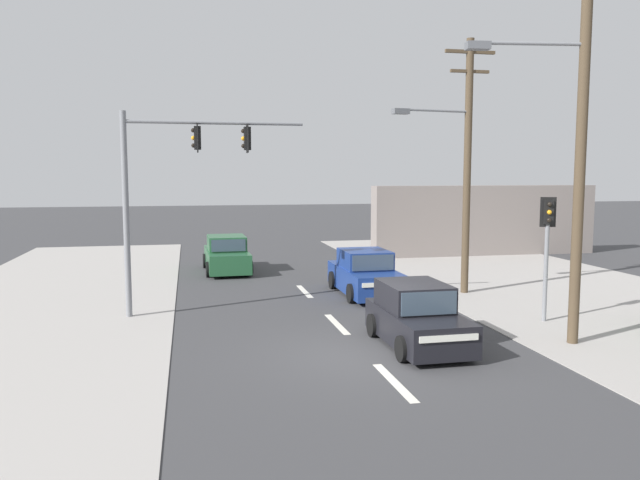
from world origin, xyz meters
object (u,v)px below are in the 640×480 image
at_px(sedan_crossing_left, 365,275).
at_px(traffic_signal_mast, 171,176).
at_px(pedestal_signal_right_kerb, 547,238).
at_px(utility_pole_foreground_right, 577,124).
at_px(hatchback_oncoming_mid, 417,317).
at_px(utility_pole_midground_right, 464,158).
at_px(sedan_kerbside_parked, 227,255).

bearing_deg(sedan_crossing_left, traffic_signal_mast, -163.49).
relative_size(traffic_signal_mast, pedestal_signal_right_kerb, 1.69).
height_order(utility_pole_foreground_right, hatchback_oncoming_mid, utility_pole_foreground_right).
xyz_separation_m(utility_pole_midground_right, traffic_signal_mast, (-9.84, -1.41, -0.60)).
height_order(sedan_kerbside_parked, sedan_crossing_left, same).
xyz_separation_m(hatchback_oncoming_mid, sedan_kerbside_parked, (-3.86, 12.69, 0.00)).
relative_size(pedestal_signal_right_kerb, hatchback_oncoming_mid, 0.97).
xyz_separation_m(pedestal_signal_right_kerb, hatchback_oncoming_mid, (-4.45, -1.58, -1.71)).
bearing_deg(utility_pole_foreground_right, utility_pole_midground_right, 88.24).
bearing_deg(traffic_signal_mast, utility_pole_midground_right, 8.15).
bearing_deg(utility_pole_midground_right, traffic_signal_mast, -171.85).
bearing_deg(hatchback_oncoming_mid, traffic_signal_mast, 141.88).
xyz_separation_m(utility_pole_foreground_right, hatchback_oncoming_mid, (-3.73, 0.63, -4.70)).
height_order(pedestal_signal_right_kerb, sedan_kerbside_parked, pedestal_signal_right_kerb).
bearing_deg(traffic_signal_mast, utility_pole_foreground_right, -28.63).
xyz_separation_m(traffic_signal_mast, hatchback_oncoming_mid, (5.90, -4.63, -3.44)).
distance_m(utility_pole_midground_right, sedan_crossing_left, 5.29).
xyz_separation_m(utility_pole_midground_right, sedan_crossing_left, (-3.37, 0.51, -4.04)).
height_order(utility_pole_midground_right, hatchback_oncoming_mid, utility_pole_midground_right).
height_order(traffic_signal_mast, pedestal_signal_right_kerb, traffic_signal_mast).
relative_size(utility_pole_midground_right, traffic_signal_mast, 1.46).
distance_m(utility_pole_foreground_right, hatchback_oncoming_mid, 6.04).
height_order(utility_pole_foreground_right, pedestal_signal_right_kerb, utility_pole_foreground_right).
height_order(hatchback_oncoming_mid, sedan_kerbside_parked, sedan_kerbside_parked).
xyz_separation_m(sedan_kerbside_parked, sedan_crossing_left, (4.42, -6.14, 0.00)).
relative_size(utility_pole_foreground_right, sedan_crossing_left, 2.37).
height_order(pedestal_signal_right_kerb, sedan_crossing_left, pedestal_signal_right_kerb).
bearing_deg(sedan_crossing_left, hatchback_oncoming_mid, -94.93).
bearing_deg(sedan_crossing_left, utility_pole_foreground_right, -66.18).
distance_m(utility_pole_foreground_right, traffic_signal_mast, 11.05).
relative_size(utility_pole_midground_right, pedestal_signal_right_kerb, 2.47).
relative_size(utility_pole_midground_right, sedan_crossing_left, 2.07).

